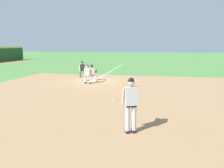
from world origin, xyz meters
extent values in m
plane|color=#518942|center=(0.00, 0.00, 0.00)|extent=(160.00, 160.00, 0.00)
cube|color=#A87F56|center=(-5.06, -2.01, 0.00)|extent=(18.00, 18.00, 0.01)
cube|color=white|center=(8.41, 0.00, 0.01)|extent=(16.83, 0.10, 0.00)
cube|color=white|center=(0.00, 0.00, 0.04)|extent=(0.38, 0.38, 0.09)
sphere|color=white|center=(-6.21, -2.73, 0.04)|extent=(0.07, 0.07, 0.07)
cube|color=black|center=(-10.12, -3.91, 0.04)|extent=(0.28, 0.20, 0.09)
cylinder|color=#B2B2B7|center=(-10.16, -3.92, 0.50)|extent=(0.15, 0.15, 0.84)
cube|color=black|center=(-10.04, -4.11, 0.04)|extent=(0.28, 0.20, 0.09)
cylinder|color=#B2B2B7|center=(-10.08, -4.13, 0.50)|extent=(0.15, 0.15, 0.84)
cube|color=black|center=(-10.12, -4.03, 0.94)|extent=(0.31, 0.39, 0.06)
cube|color=#B2B2B7|center=(-10.12, -4.03, 1.26)|extent=(0.37, 0.46, 0.60)
sphere|color=tan|center=(-10.10, -4.02, 1.69)|extent=(0.21, 0.21, 0.21)
sphere|color=black|center=(-10.10, -4.02, 1.76)|extent=(0.20, 0.20, 0.20)
cube|color=black|center=(-10.02, -3.99, 1.74)|extent=(0.17, 0.20, 0.02)
cylinder|color=tan|center=(-10.14, -3.77, 1.23)|extent=(0.21, 0.15, 0.59)
cylinder|color=tan|center=(-9.75, -4.15, 1.35)|extent=(0.52, 0.28, 0.41)
ellipsoid|color=brown|center=(-9.68, -4.12, 1.19)|extent=(0.35, 0.30, 0.34)
cube|color=black|center=(0.35, 0.00, 0.04)|extent=(0.28, 0.20, 0.09)
cylinder|color=#B2B2B7|center=(0.39, 0.01, 0.28)|extent=(0.15, 0.15, 0.40)
cube|color=black|center=(0.12, 0.55, 0.04)|extent=(0.28, 0.20, 0.09)
cylinder|color=#B2B2B7|center=(0.16, 0.57, 0.28)|extent=(0.15, 0.15, 0.40)
cube|color=black|center=(0.27, 0.29, 0.50)|extent=(0.32, 0.39, 0.06)
cube|color=#B2B2B7|center=(0.27, 0.29, 0.78)|extent=(0.38, 0.46, 0.52)
sphere|color=brown|center=(0.26, 0.28, 1.17)|extent=(0.21, 0.21, 0.21)
sphere|color=black|center=(0.26, 0.28, 1.24)|extent=(0.20, 0.20, 0.20)
cube|color=black|center=(0.17, 0.25, 1.22)|extent=(0.17, 0.20, 0.02)
cylinder|color=brown|center=(-0.01, -0.10, 0.92)|extent=(0.57, 0.31, 0.24)
cylinder|color=brown|center=(0.09, 0.48, 0.72)|extent=(0.25, 0.17, 0.58)
ellipsoid|color=brown|center=(-0.21, -0.18, 0.85)|extent=(0.28, 0.27, 0.35)
cube|color=black|center=(-1.14, 0.39, 0.04)|extent=(0.27, 0.15, 0.09)
cylinder|color=white|center=(-1.18, 0.39, 0.33)|extent=(0.15, 0.15, 0.50)
cube|color=black|center=(-1.20, -0.01, 0.04)|extent=(0.27, 0.15, 0.09)
cylinder|color=white|center=(-1.24, 0.00, 0.33)|extent=(0.15, 0.15, 0.50)
cube|color=black|center=(-1.21, 0.19, 0.60)|extent=(0.25, 0.37, 0.06)
cube|color=beige|center=(-1.21, 0.19, 0.89)|extent=(0.30, 0.43, 0.54)
sphere|color=tan|center=(-1.19, 0.19, 1.29)|extent=(0.21, 0.21, 0.21)
sphere|color=#194C28|center=(-1.19, 0.19, 1.36)|extent=(0.20, 0.20, 0.20)
cube|color=#194C28|center=(-1.10, 0.18, 1.34)|extent=(0.14, 0.19, 0.02)
cylinder|color=tan|center=(-1.03, 0.42, 0.86)|extent=(0.34, 0.14, 0.56)
cylinder|color=tan|center=(-1.10, -0.08, 0.86)|extent=(0.34, 0.14, 0.56)
cube|color=black|center=(2.21, 1.52, 0.04)|extent=(0.28, 0.21, 0.09)
cylinder|color=#515154|center=(2.25, 1.54, 0.33)|extent=(0.15, 0.15, 0.50)
cube|color=black|center=(2.04, 1.89, 0.04)|extent=(0.28, 0.21, 0.09)
cylinder|color=#515154|center=(2.08, 1.90, 0.33)|extent=(0.15, 0.15, 0.50)
cube|color=black|center=(2.16, 1.72, 0.60)|extent=(0.33, 0.39, 0.06)
cube|color=#232326|center=(2.16, 1.72, 0.89)|extent=(0.39, 0.46, 0.54)
sphere|color=tan|center=(2.15, 1.71, 1.29)|extent=(0.21, 0.21, 0.21)
sphere|color=black|center=(2.15, 1.71, 1.36)|extent=(0.20, 0.20, 0.20)
cube|color=black|center=(2.06, 1.68, 1.34)|extent=(0.17, 0.20, 0.02)
cylinder|color=tan|center=(2.14, 1.43, 0.86)|extent=(0.33, 0.22, 0.56)
cylinder|color=tan|center=(1.93, 1.89, 0.86)|extent=(0.33, 0.22, 0.56)
camera|label=1|loc=(-17.00, -4.70, 2.87)|focal=35.00mm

